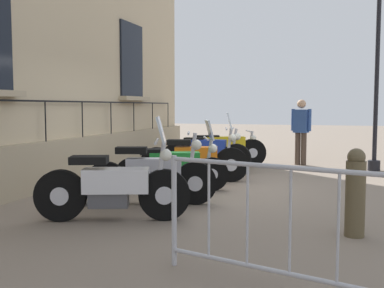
{
  "coord_description": "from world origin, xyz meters",
  "views": [
    {
      "loc": [
        2.39,
        -8.24,
        1.51
      ],
      "look_at": [
        -0.21,
        0.0,
        0.8
      ],
      "focal_mm": 43.1,
      "sensor_mm": 36.0,
      "label": 1
    }
  ],
  "objects_px": {
    "motorcycle_orange": "(195,159)",
    "crowd_barrier": "(268,221)",
    "lamppost": "(378,52)",
    "bollard": "(355,192)",
    "motorcycle_green": "(173,167)",
    "motorcycle_yellow": "(222,149)",
    "pedestrian_standing": "(301,128)",
    "motorcycle_silver": "(152,176)",
    "motorcycle_blue": "(207,154)",
    "motorcycle_white": "(114,186)"
  },
  "relations": [
    {
      "from": "motorcycle_orange",
      "to": "crowd_barrier",
      "type": "distance_m",
      "value": 5.45
    },
    {
      "from": "lamppost",
      "to": "bollard",
      "type": "distance_m",
      "value": 6.39
    },
    {
      "from": "motorcycle_green",
      "to": "crowd_barrier",
      "type": "distance_m",
      "value": 4.45
    },
    {
      "from": "crowd_barrier",
      "to": "motorcycle_orange",
      "type": "bearing_deg",
      "value": 113.51
    },
    {
      "from": "motorcycle_yellow",
      "to": "crowd_barrier",
      "type": "relative_size",
      "value": 1.13
    },
    {
      "from": "motorcycle_green",
      "to": "pedestrian_standing",
      "type": "relative_size",
      "value": 1.14
    },
    {
      "from": "motorcycle_silver",
      "to": "pedestrian_standing",
      "type": "distance_m",
      "value": 5.92
    },
    {
      "from": "motorcycle_green",
      "to": "motorcycle_yellow",
      "type": "xyz_separation_m",
      "value": [
        0.02,
        3.55,
        -0.0
      ]
    },
    {
      "from": "motorcycle_green",
      "to": "bollard",
      "type": "bearing_deg",
      "value": -34.5
    },
    {
      "from": "motorcycle_orange",
      "to": "crowd_barrier",
      "type": "relative_size",
      "value": 1.13
    },
    {
      "from": "motorcycle_yellow",
      "to": "pedestrian_standing",
      "type": "xyz_separation_m",
      "value": [
        1.85,
        0.93,
        0.52
      ]
    },
    {
      "from": "motorcycle_yellow",
      "to": "bollard",
      "type": "xyz_separation_m",
      "value": [
        2.96,
        -5.6,
        0.08
      ]
    },
    {
      "from": "pedestrian_standing",
      "to": "motorcycle_blue",
      "type": "bearing_deg",
      "value": -132.8
    },
    {
      "from": "motorcycle_white",
      "to": "pedestrian_standing",
      "type": "bearing_deg",
      "value": 74.24
    },
    {
      "from": "motorcycle_blue",
      "to": "motorcycle_orange",
      "type": "bearing_deg",
      "value": -84.83
    },
    {
      "from": "motorcycle_orange",
      "to": "motorcycle_blue",
      "type": "bearing_deg",
      "value": 95.17
    },
    {
      "from": "motorcycle_white",
      "to": "bollard",
      "type": "height_order",
      "value": "motorcycle_white"
    },
    {
      "from": "motorcycle_green",
      "to": "motorcycle_blue",
      "type": "relative_size",
      "value": 0.94
    },
    {
      "from": "crowd_barrier",
      "to": "bollard",
      "type": "height_order",
      "value": "crowd_barrier"
    },
    {
      "from": "motorcycle_white",
      "to": "motorcycle_green",
      "type": "height_order",
      "value": "motorcycle_white"
    },
    {
      "from": "motorcycle_yellow",
      "to": "motorcycle_blue",
      "type": "bearing_deg",
      "value": -93.83
    },
    {
      "from": "motorcycle_silver",
      "to": "bollard",
      "type": "bearing_deg",
      "value": -17.43
    },
    {
      "from": "motorcycle_green",
      "to": "bollard",
      "type": "distance_m",
      "value": 3.61
    },
    {
      "from": "motorcycle_green",
      "to": "crowd_barrier",
      "type": "relative_size",
      "value": 1.02
    },
    {
      "from": "pedestrian_standing",
      "to": "motorcycle_silver",
      "type": "bearing_deg",
      "value": -107.93
    },
    {
      "from": "motorcycle_green",
      "to": "motorcycle_blue",
      "type": "height_order",
      "value": "motorcycle_green"
    },
    {
      "from": "motorcycle_blue",
      "to": "crowd_barrier",
      "type": "height_order",
      "value": "crowd_barrier"
    },
    {
      "from": "motorcycle_green",
      "to": "motorcycle_orange",
      "type": "bearing_deg",
      "value": 87.37
    },
    {
      "from": "lamppost",
      "to": "crowd_barrier",
      "type": "height_order",
      "value": "lamppost"
    },
    {
      "from": "motorcycle_silver",
      "to": "lamppost",
      "type": "bearing_deg",
      "value": 54.86
    },
    {
      "from": "motorcycle_white",
      "to": "crowd_barrier",
      "type": "xyz_separation_m",
      "value": [
        2.25,
        -1.64,
        0.11
      ]
    },
    {
      "from": "motorcycle_orange",
      "to": "crowd_barrier",
      "type": "xyz_separation_m",
      "value": [
        2.17,
        -5.0,
        0.11
      ]
    },
    {
      "from": "bollard",
      "to": "pedestrian_standing",
      "type": "xyz_separation_m",
      "value": [
        -1.1,
        6.53,
        0.43
      ]
    },
    {
      "from": "motorcycle_silver",
      "to": "motorcycle_yellow",
      "type": "bearing_deg",
      "value": 90.46
    },
    {
      "from": "bollard",
      "to": "lamppost",
      "type": "bearing_deg",
      "value": 83.99
    },
    {
      "from": "motorcycle_silver",
      "to": "lamppost",
      "type": "relative_size",
      "value": 0.42
    },
    {
      "from": "motorcycle_silver",
      "to": "motorcycle_orange",
      "type": "height_order",
      "value": "motorcycle_orange"
    },
    {
      "from": "motorcycle_white",
      "to": "motorcycle_silver",
      "type": "distance_m",
      "value": 1.1
    },
    {
      "from": "motorcycle_silver",
      "to": "motorcycle_green",
      "type": "height_order",
      "value": "motorcycle_green"
    },
    {
      "from": "crowd_barrier",
      "to": "motorcycle_green",
      "type": "bearing_deg",
      "value": 119.99
    },
    {
      "from": "motorcycle_silver",
      "to": "motorcycle_orange",
      "type": "distance_m",
      "value": 2.27
    },
    {
      "from": "motorcycle_green",
      "to": "crowd_barrier",
      "type": "height_order",
      "value": "motorcycle_green"
    },
    {
      "from": "motorcycle_green",
      "to": "pedestrian_standing",
      "type": "distance_m",
      "value": 4.89
    },
    {
      "from": "motorcycle_silver",
      "to": "crowd_barrier",
      "type": "xyz_separation_m",
      "value": [
        2.17,
        -2.73,
        0.13
      ]
    },
    {
      "from": "lamppost",
      "to": "crowd_barrier",
      "type": "bearing_deg",
      "value": -100.02
    },
    {
      "from": "motorcycle_blue",
      "to": "lamppost",
      "type": "height_order",
      "value": "lamppost"
    },
    {
      "from": "pedestrian_standing",
      "to": "motorcycle_orange",
      "type": "bearing_deg",
      "value": -118.48
    },
    {
      "from": "motorcycle_orange",
      "to": "pedestrian_standing",
      "type": "bearing_deg",
      "value": 61.52
    },
    {
      "from": "motorcycle_blue",
      "to": "bollard",
      "type": "bearing_deg",
      "value": -55.69
    },
    {
      "from": "motorcycle_green",
      "to": "motorcycle_silver",
      "type": "bearing_deg",
      "value": -87.33
    }
  ]
}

